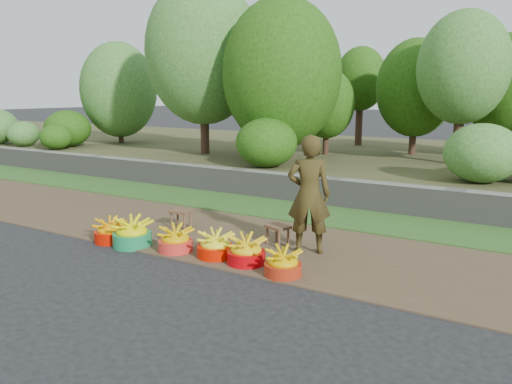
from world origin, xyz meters
The scene contains 15 objects.
ground_plane centered at (0.00, 0.00, 0.00)m, with size 120.00×120.00×0.00m, color #232326.
dirt_shoulder centered at (0.00, 1.25, 0.01)m, with size 80.00×2.50×0.02m, color #4F3D2A.
grass_verge centered at (0.00, 3.25, 0.02)m, with size 80.00×1.50×0.04m, color #325F23.
retaining_wall centered at (0.00, 4.10, 0.28)m, with size 80.00×0.35×0.55m, color slate.
earth_bank centered at (0.00, 9.00, 0.25)m, with size 80.00×10.00×0.50m, color #444424.
vegetation centered at (0.75, 7.51, 2.68)m, with size 37.57×7.53×4.75m.
basin_a centered at (-1.91, 0.15, 0.16)m, with size 0.47×0.47×0.35m.
basin_b centered at (-1.48, 0.17, 0.19)m, with size 0.55×0.55×0.41m.
basin_c centered at (-0.77, 0.28, 0.16)m, with size 0.48×0.48×0.36m.
basin_d centered at (-0.15, 0.36, 0.16)m, with size 0.49×0.49×0.36m.
basin_e centered at (0.35, 0.35, 0.17)m, with size 0.50×0.50×0.37m.
basin_f centered at (0.95, 0.23, 0.15)m, with size 0.46×0.46×0.34m.
stool_left centered at (-1.49, 1.27, 0.25)m, with size 0.35×0.28×0.29m.
stool_right centered at (0.32, 1.25, 0.25)m, with size 0.40×0.35×0.29m.
vendor_woman centered at (0.82, 1.19, 0.83)m, with size 0.59×0.39×1.62m, color black.
Camera 1 is at (3.63, -4.82, 2.18)m, focal length 35.00 mm.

